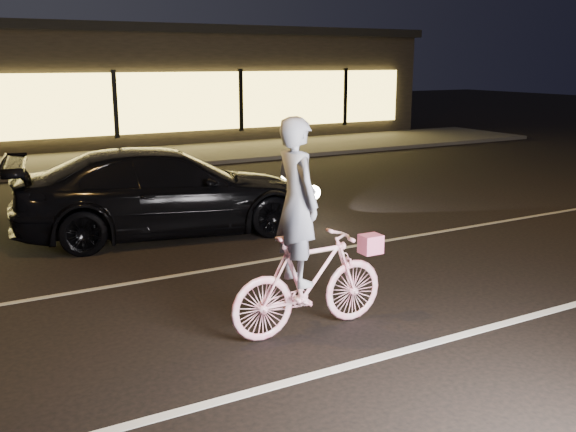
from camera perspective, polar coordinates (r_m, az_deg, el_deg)
ground at (r=8.82m, az=10.38°, el=-6.35°), size 90.00×90.00×0.00m
lane_stripe_near at (r=7.80m, az=17.45°, el=-9.45°), size 60.00×0.12×0.01m
lane_stripe_far at (r=10.35m, az=3.37°, el=-3.09°), size 60.00×0.10×0.01m
sidewalk at (r=20.28m, az=-13.57°, el=4.99°), size 30.00×4.00×0.12m
storefront at (r=25.89m, az=-17.51°, el=11.19°), size 25.40×8.42×4.20m
cyclist at (r=7.08m, az=1.64°, el=-3.78°), size 1.93×0.66×2.42m
sedan at (r=11.42m, az=-10.70°, el=2.16°), size 5.45×2.88×1.51m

